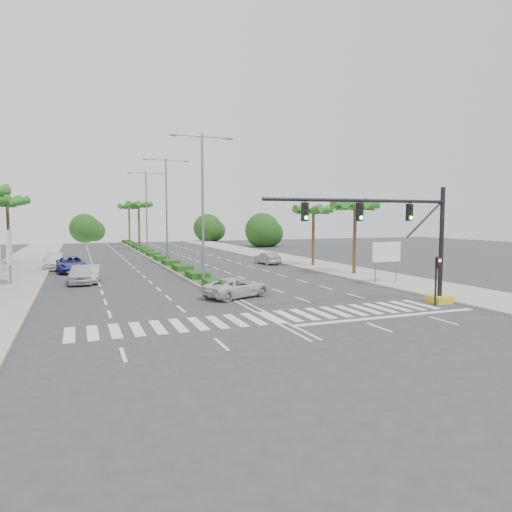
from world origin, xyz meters
The scene contains 23 objects.
ground centered at (0.00, 0.00, 0.00)m, with size 160.00×160.00×0.00m, color #333335.
footpath_right centered at (15.20, 20.00, 0.07)m, with size 6.00×120.00×0.15m, color gray.
footpath_left centered at (-15.20, 20.00, 0.07)m, with size 6.00×120.00×0.15m, color gray.
median centered at (0.00, 45.00, 0.10)m, with size 2.20×75.00×0.20m, color gray.
median_grass centered at (0.00, 45.00, 0.22)m, with size 1.80×75.00×0.04m, color #2B4F1B.
signal_gantry centered at (9.27, 0.00, 3.46)m, with size 12.60×1.20×7.20m.
pedestrian_signal centered at (10.60, -0.68, 2.04)m, with size 0.28×0.36×3.00m.
direction_sign centered at (13.50, 7.99, 2.45)m, with size 2.70×0.11×3.40m.
billboard_far centered at (-14.50, 18.00, 2.96)m, with size 0.18×2.10×4.35m.
palm_left_end centered at (-16.50, 34.00, 6.88)m, with size 4.57×4.68×7.75m.
palm_right_near centered at (14.50, 14.00, 6.20)m, with size 4.57×4.68×7.05m.
palm_right_far centered at (14.50, 22.00, 5.91)m, with size 4.57×4.68×6.75m.
palm_median_a centered at (0.00, 55.00, 7.17)m, with size 4.57×4.68×8.05m.
palm_median_b centered at (0.00, 70.00, 7.17)m, with size 4.57×4.68×8.05m.
streetlight_near centered at (0.00, 14.00, 6.81)m, with size 5.10×0.25×12.00m.
streetlight_mid centered at (0.00, 30.00, 6.81)m, with size 5.10×0.25×12.00m.
streetlight_far centered at (0.00, 46.00, 6.81)m, with size 5.10×0.25×12.00m.
car_parked_a centered at (-9.43, 17.27, 0.79)m, with size 1.87×4.65×1.59m, color silver.
car_parked_b centered at (-8.62, 17.65, 0.71)m, with size 1.50×4.31×1.42m, color silver.
car_parked_c centered at (-10.19, 25.77, 0.77)m, with size 2.56×5.55×1.54m, color #2F388F.
car_parked_d centered at (-11.80, 29.44, 0.80)m, with size 2.23×5.50×1.59m, color white.
car_crossing centered at (0.36, 6.58, 0.67)m, with size 2.22×4.80×1.34m, color silver.
car_right centered at (10.76, 26.13, 0.67)m, with size 1.42×4.09×1.35m, color #ABABB0.
Camera 1 is at (-9.52, -22.07, 5.33)m, focal length 32.00 mm.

